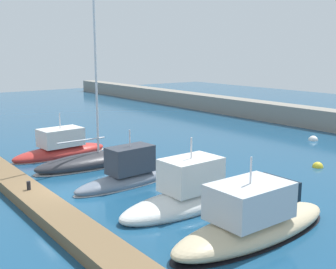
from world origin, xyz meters
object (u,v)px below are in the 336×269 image
sailboat_charcoal_second (96,160)px  dock_bollard (29,186)px  mooring_buoy_white (313,140)px  mooring_buoy_yellow (318,167)px  motorboat_slate_third (128,174)px  motorboat_red_nearest (61,148)px  motorboat_sand_fifth (254,221)px  motorboat_white_fourth (188,194)px

sailboat_charcoal_second → dock_bollard: (4.03, -5.86, 0.37)m
mooring_buoy_white → mooring_buoy_yellow: bearing=-53.2°
motorboat_slate_third → mooring_buoy_white: 18.98m
motorboat_red_nearest → motorboat_sand_fifth: motorboat_sand_fifth is taller
motorboat_sand_fifth → motorboat_slate_third: bearing=91.7°
motorboat_slate_third → mooring_buoy_yellow: 12.60m
mooring_buoy_yellow → sailboat_charcoal_second: bearing=-128.5°
motorboat_red_nearest → motorboat_slate_third: motorboat_slate_third is taller
motorboat_slate_third → dock_bollard: bearing=167.5°
motorboat_slate_third → dock_bollard: (-0.76, -5.46, 0.16)m
sailboat_charcoal_second → mooring_buoy_white: size_ratio=19.17×
motorboat_white_fourth → mooring_buoy_yellow: 11.43m
motorboat_sand_fifth → mooring_buoy_yellow: bearing=21.9°
mooring_buoy_yellow → dock_bollard: size_ratio=1.61×
motorboat_red_nearest → mooring_buoy_white: 20.81m
motorboat_white_fourth → dock_bollard: motorboat_white_fourth is taller
dock_bollard → motorboat_sand_fifth: bearing=30.7°
motorboat_white_fourth → dock_bollard: bearing=134.2°
motorboat_slate_third → motorboat_white_fourth: size_ratio=0.90×
motorboat_red_nearest → motorboat_slate_third: size_ratio=1.06×
motorboat_red_nearest → sailboat_charcoal_second: bearing=-83.4°
sailboat_charcoal_second → motorboat_slate_third: 4.81m
motorboat_sand_fifth → mooring_buoy_white: motorboat_sand_fifth is taller
motorboat_red_nearest → dock_bollard: motorboat_red_nearest is taller
motorboat_sand_fifth → mooring_buoy_yellow: (-4.77, 11.42, -0.70)m
motorboat_red_nearest → motorboat_slate_third: 8.72m
motorboat_sand_fifth → mooring_buoy_yellow: size_ratio=12.17×
motorboat_white_fourth → motorboat_red_nearest: bearing=91.3°
motorboat_red_nearest → mooring_buoy_yellow: bearing=-51.5°
motorboat_red_nearest → motorboat_sand_fifth: size_ratio=0.86×
mooring_buoy_white → motorboat_slate_third: bearing=-87.0°
mooring_buoy_yellow → motorboat_slate_third: bearing=-110.0°
mooring_buoy_yellow → mooring_buoy_white: 8.89m
mooring_buoy_yellow → mooring_buoy_white: bearing=126.8°
motorboat_white_fourth → motorboat_sand_fifth: 4.23m
motorboat_white_fourth → motorboat_sand_fifth: size_ratio=0.90×
motorboat_red_nearest → mooring_buoy_yellow: (13.02, 12.20, -0.56)m
motorboat_red_nearest → motorboat_white_fourth: bearing=-91.3°
motorboat_slate_third → mooring_buoy_white: (-1.01, 18.94, -0.61)m
motorboat_sand_fifth → motorboat_white_fourth: bearing=88.9°
sailboat_charcoal_second → motorboat_white_fourth: 9.64m
sailboat_charcoal_second → motorboat_sand_fifth: 13.88m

